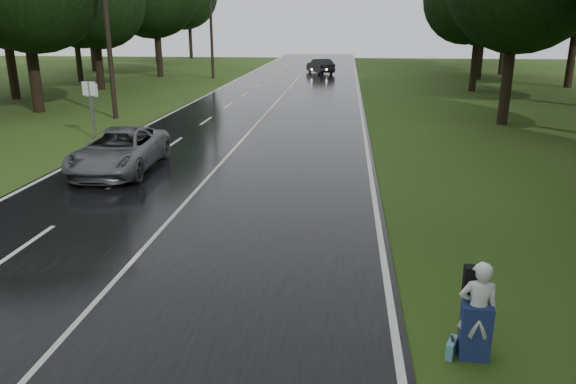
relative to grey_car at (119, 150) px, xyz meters
name	(u,v)px	position (x,y,z in m)	size (l,w,h in m)	color
ground	(110,288)	(3.48, -9.10, -0.81)	(160.00, 160.00, 0.00)	#2D4815
road	(258,122)	(3.48, 10.90, -0.79)	(12.00, 140.00, 0.04)	black
lane_center	(258,122)	(3.48, 10.90, -0.76)	(0.12, 140.00, 0.01)	silver
grey_car	(119,150)	(0.00, 0.00, 0.00)	(2.55, 5.52, 1.53)	#535759
far_car	(320,66)	(5.42, 42.01, 0.02)	(1.66, 4.76, 1.57)	black
hitchhiker	(477,314)	(10.51, -10.82, 0.00)	(0.65, 0.59, 1.73)	silver
suitcase	(452,348)	(10.17, -10.82, -0.66)	(0.12, 0.41, 0.29)	teal
utility_pole_mid	(116,118)	(-5.02, 11.42, -0.81)	(1.80, 0.28, 10.21)	black
utility_pole_far	(213,78)	(-5.02, 35.59, -0.81)	(1.80, 0.28, 10.25)	black
road_sign_a	(94,138)	(-3.72, 5.76, -0.81)	(0.65, 0.10, 2.70)	white
road_sign_b	(96,137)	(-3.72, 5.98, -0.81)	(0.62, 0.10, 2.58)	white
tree_left_d	(40,112)	(-10.77, 13.28, -0.81)	(8.82, 8.82, 13.77)	black
tree_left_e	(102,89)	(-12.12, 25.33, -0.81)	(7.98, 7.98, 12.46)	black
tree_left_f	(161,77)	(-10.85, 36.74, -0.81)	(9.54, 9.54, 14.90)	black
tree_right_d	(502,124)	(16.87, 11.81, -0.81)	(8.96, 8.96, 13.99)	black
tree_right_e	(472,91)	(18.53, 27.33, -0.81)	(8.58, 8.58, 13.40)	black
tree_right_f	(478,79)	(21.22, 37.34, -0.81)	(10.73, 10.73, 16.77)	black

